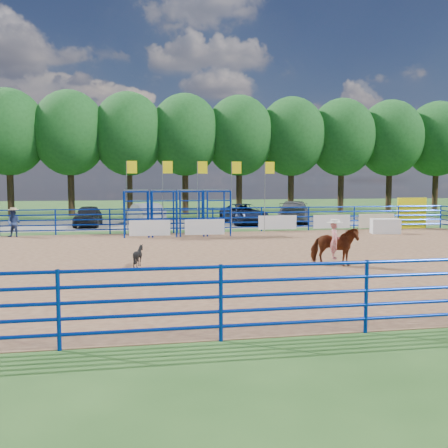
{
  "coord_description": "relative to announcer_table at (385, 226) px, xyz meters",
  "views": [
    {
      "loc": [
        -4.62,
        -19.28,
        3.1
      ],
      "look_at": [
        -0.95,
        1.0,
        1.3
      ],
      "focal_mm": 40.0,
      "sensor_mm": 36.0,
      "label": 1
    }
  ],
  "objects": [
    {
      "name": "car_c",
      "position": [
        -6.65,
        8.01,
        0.27
      ],
      "size": [
        2.96,
        5.38,
        1.43
      ],
      "primitive_type": "imported",
      "rotation": [
        0.0,
        0.0,
        0.12
      ],
      "color": "#151C35",
      "rests_on": "gravel_strip"
    },
    {
      "name": "car_b",
      "position": [
        -13.66,
        8.3,
        0.32
      ],
      "size": [
        2.86,
        4.9,
        1.53
      ],
      "primitive_type": "imported",
      "rotation": [
        0.0,
        0.0,
        3.43
      ],
      "color": "gray",
      "rests_on": "gravel_strip"
    },
    {
      "name": "chute_assembly",
      "position": [
        -11.66,
        1.39,
        0.81
      ],
      "size": [
        19.32,
        2.41,
        4.2
      ],
      "color": "#072AA7",
      "rests_on": "ground"
    },
    {
      "name": "calf",
      "position": [
        -14.25,
        -8.76,
        -0.04
      ],
      "size": [
        0.92,
        0.89,
        0.77
      ],
      "primitive_type": "imported",
      "rotation": [
        0.0,
        0.0,
        2.08
      ],
      "color": "black",
      "rests_on": "arena_dirt"
    },
    {
      "name": "spectator_cowboy",
      "position": [
        -20.85,
        1.94,
        0.37
      ],
      "size": [
        0.87,
        0.75,
        1.58
      ],
      "color": "navy",
      "rests_on": "arena_dirt"
    },
    {
      "name": "arena_dirt",
      "position": [
        -9.76,
        -7.44,
        -0.44
      ],
      "size": [
        30.0,
        20.0,
        0.02
      ],
      "primitive_type": "cube",
      "color": "#916748",
      "rests_on": "ground"
    },
    {
      "name": "gravel_strip",
      "position": [
        -9.76,
        9.56,
        -0.45
      ],
      "size": [
        40.0,
        10.0,
        0.01
      ],
      "primitive_type": "cube",
      "color": "gray",
      "rests_on": "ground"
    },
    {
      "name": "announcer_table",
      "position": [
        0.0,
        0.0,
        0.0
      ],
      "size": [
        1.74,
        1.08,
        0.86
      ],
      "primitive_type": "cube",
      "rotation": [
        0.0,
        0.0,
        -0.21
      ],
      "color": "white",
      "rests_on": "arena_dirt"
    },
    {
      "name": "ground",
      "position": [
        -9.76,
        -7.44,
        -0.45
      ],
      "size": [
        120.0,
        120.0,
        0.0
      ],
      "primitive_type": "plane",
      "color": "#396327",
      "rests_on": "ground"
    },
    {
      "name": "perimeter_fence",
      "position": [
        -9.76,
        -7.44,
        0.3
      ],
      "size": [
        30.1,
        20.1,
        1.5
      ],
      "color": "#072AA7",
      "rests_on": "ground"
    },
    {
      "name": "car_a",
      "position": [
        -17.46,
        8.09,
        0.27
      ],
      "size": [
        1.82,
        4.21,
        1.41
      ],
      "primitive_type": "imported",
      "rotation": [
        0.0,
        0.0,
        -0.04
      ],
      "color": "black",
      "rests_on": "gravel_strip"
    },
    {
      "name": "horse_and_rider",
      "position": [
        -7.29,
        -9.9,
        0.4
      ],
      "size": [
        1.85,
        1.36,
        2.36
      ],
      "color": "brown",
      "rests_on": "arena_dirt"
    },
    {
      "name": "treeline",
      "position": [
        -9.76,
        18.56,
        7.08
      ],
      "size": [
        56.4,
        6.4,
        11.24
      ],
      "color": "#3F2B19",
      "rests_on": "ground"
    },
    {
      "name": "car_d",
      "position": [
        -2.83,
        8.22,
        0.37
      ],
      "size": [
        3.98,
        6.01,
        1.62
      ],
      "primitive_type": "imported",
      "rotation": [
        0.0,
        0.0,
        2.81
      ],
      "color": "#535355",
      "rests_on": "gravel_strip"
    }
  ]
}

